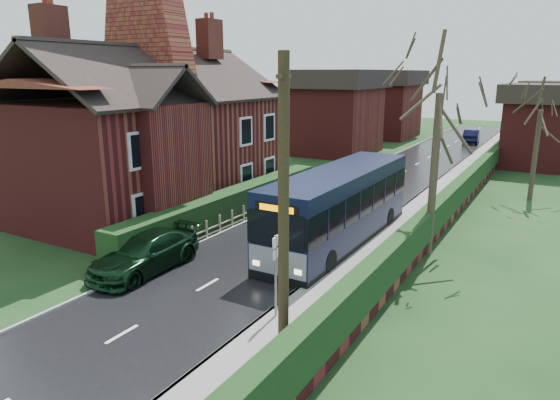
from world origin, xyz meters
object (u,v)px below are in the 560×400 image
Objects in this scene: brick_house at (153,130)px; car_green at (145,253)px; bus_stop_sign at (276,265)px; car_silver at (305,187)px; bus at (339,207)px; telegraph_pole at (283,218)px.

brick_house reaches higher than car_green.
car_green is (5.83, -6.85, -3.67)m from brick_house.
car_silver is at bearing 102.29° from bus_stop_sign.
bus is 2.77× the size of car_silver.
telegraph_pole is (13.53, -9.78, -0.41)m from brick_house.
bus is 7.67m from bus_stop_sign.
car_silver is 0.50× the size of telegraph_pole.
brick_house reaches higher than car_silver.
brick_house reaches higher than bus.
car_green is at bearing -126.93° from bus.
bus is at bearing 87.47° from bus_stop_sign.
bus is 3.98× the size of bus_stop_sign.
brick_house is at bearing 129.64° from telegraph_pole.
bus_stop_sign is at bearing 110.40° from telegraph_pole.
bus reaches higher than car_silver.
car_silver is 1.44× the size of bus_stop_sign.
bus_stop_sign is at bearing -80.40° from bus.
brick_house is 1.35× the size of bus.
car_silver is 18.04m from telegraph_pole.
bus is 8.43m from car_green.
brick_house is 14.64m from bus_stop_sign.
car_green is 8.86m from telegraph_pole.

